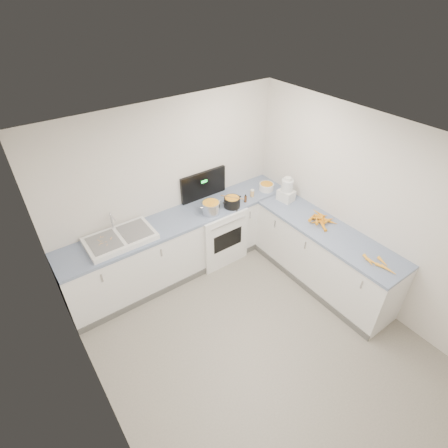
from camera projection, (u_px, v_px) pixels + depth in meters
floor at (256, 343)px, 4.33m from camera, size 3.50×4.00×0.00m
ceiling at (272, 158)px, 2.86m from camera, size 3.50×4.00×0.00m
wall_back at (169, 189)px, 4.91m from camera, size 3.50×0.00×2.50m
wall_left at (95, 358)px, 2.77m from camera, size 0.00×4.00×2.50m
wall_right at (367, 213)px, 4.42m from camera, size 0.00×4.00×2.50m
counter_back at (184, 243)px, 5.17m from camera, size 3.50×0.62×0.94m
counter_right at (323, 256)px, 4.94m from camera, size 0.62×2.20×0.94m
stove at (215, 230)px, 5.42m from camera, size 0.76×0.65×1.36m
sink at (120, 238)px, 4.45m from camera, size 0.86×0.52×0.31m
steel_pot at (211, 208)px, 4.95m from camera, size 0.28×0.28×0.19m
black_pot at (232, 203)px, 5.08m from camera, size 0.29×0.29×0.17m
wooden_spoon at (232, 197)px, 5.02m from camera, size 0.22×0.28×0.01m
mixing_bowl at (266, 187)px, 5.48m from camera, size 0.23×0.23×0.11m
extract_bottle at (245, 199)px, 5.19m from camera, size 0.04×0.04×0.10m
spice_jar at (252, 193)px, 5.32m from camera, size 0.06×0.06×0.10m
food_processor at (287, 191)px, 5.17m from camera, size 0.22×0.25×0.38m
carrot_pile at (322, 220)px, 4.78m from camera, size 0.36×0.42×0.09m
peeled_carrots at (379, 264)px, 4.09m from camera, size 0.22×0.43×0.04m
peelings at (105, 242)px, 4.34m from camera, size 0.20×0.25×0.01m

